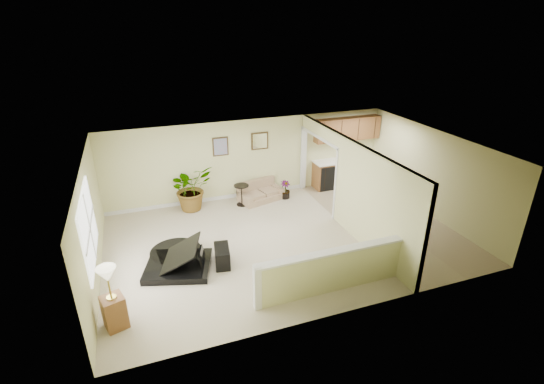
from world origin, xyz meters
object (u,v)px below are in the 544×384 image
object	(u,v)px
piano_bench	(222,256)
palm_plant	(191,188)
small_plant	(285,191)
accent_table	(242,192)
lamp_stand	(112,302)
piano	(174,245)
loveseat	(260,191)

from	to	relation	value
piano_bench	palm_plant	bearing A→B (deg)	93.11
piano_bench	palm_plant	xyz separation A→B (m)	(-0.17, 3.19, 0.45)
small_plant	accent_table	bearing A→B (deg)	-178.78
lamp_stand	palm_plant	bearing A→B (deg)	64.31
accent_table	palm_plant	bearing A→B (deg)	170.02
small_plant	piano	bearing A→B (deg)	-144.82
piano	palm_plant	size ratio (longest dim) A/B	1.28
palm_plant	small_plant	xyz separation A→B (m)	(2.92, -0.23, -0.42)
piano_bench	small_plant	distance (m)	4.04
small_plant	loveseat	bearing A→B (deg)	167.26
piano_bench	lamp_stand	distance (m)	2.71
piano	lamp_stand	size ratio (longest dim) A/B	1.51
loveseat	small_plant	xyz separation A→B (m)	(0.77, -0.17, -0.05)
piano_bench	palm_plant	size ratio (longest dim) A/B	0.43
palm_plant	lamp_stand	xyz separation A→B (m)	(-2.17, -4.51, -0.11)
piano	palm_plant	world-z (taller)	piano
accent_table	lamp_stand	distance (m)	5.60
small_plant	palm_plant	bearing A→B (deg)	175.51
palm_plant	small_plant	size ratio (longest dim) A/B	2.66
piano	lamp_stand	bearing A→B (deg)	-112.13
piano	accent_table	size ratio (longest dim) A/B	3.00
piano_bench	palm_plant	world-z (taller)	palm_plant
small_plant	lamp_stand	size ratio (longest dim) A/B	0.44
loveseat	lamp_stand	size ratio (longest dim) A/B	1.18
piano	loveseat	bearing A→B (deg)	60.26
piano	piano_bench	size ratio (longest dim) A/B	2.97
piano_bench	loveseat	world-z (taller)	loveseat
piano_bench	loveseat	size ratio (longest dim) A/B	0.43
accent_table	piano_bench	bearing A→B (deg)	-114.01
piano	piano_bench	xyz separation A→B (m)	(1.03, -0.29, -0.35)
palm_plant	small_plant	world-z (taller)	palm_plant
accent_table	lamp_stand	world-z (taller)	lamp_stand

